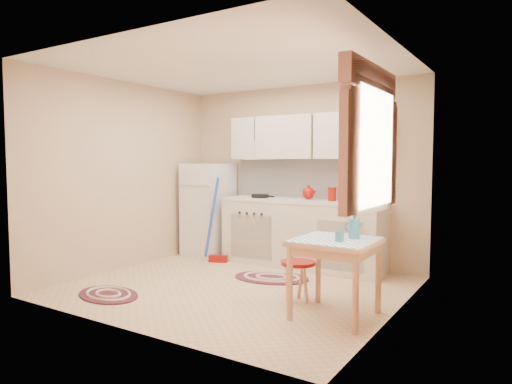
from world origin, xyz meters
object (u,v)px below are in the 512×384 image
Objects in this scene: fridge at (208,209)px; base_cabinets at (301,235)px; stool at (298,281)px; table at (335,278)px.

base_cabinets is (1.56, 0.05, -0.26)m from fridge.
stool is at bearing -64.78° from base_cabinets.
table is at bearing -23.84° from stool.
fridge is 3.17m from table.
stool is (-0.49, 0.22, -0.15)m from table.
stool is (0.67, -1.42, -0.23)m from base_cabinets.
fridge is at bearing -178.17° from base_cabinets.
base_cabinets is at bearing 125.37° from table.
table is at bearing -54.63° from base_cabinets.
fridge is 0.62× the size of base_cabinets.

